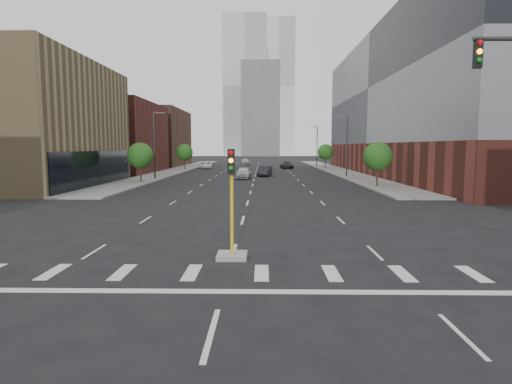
{
  "coord_description": "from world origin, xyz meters",
  "views": [
    {
      "loc": [
        1.25,
        -7.87,
        4.49
      ],
      "look_at": [
        0.94,
        10.82,
        2.5
      ],
      "focal_mm": 30.0,
      "sensor_mm": 36.0,
      "label": 1
    }
  ],
  "objects_px": {
    "median_traffic_signal": "(232,235)",
    "car_far_left": "(206,165)",
    "car_near_left": "(244,173)",
    "car_distant": "(246,162)",
    "car_mid_right": "(265,171)",
    "car_deep_right": "(287,165)"
  },
  "relations": [
    {
      "from": "median_traffic_signal",
      "to": "car_far_left",
      "type": "bearing_deg",
      "value": 98.46
    },
    {
      "from": "median_traffic_signal",
      "to": "car_far_left",
      "type": "height_order",
      "value": "median_traffic_signal"
    },
    {
      "from": "median_traffic_signal",
      "to": "car_near_left",
      "type": "bearing_deg",
      "value": 92.0
    },
    {
      "from": "car_near_left",
      "to": "car_distant",
      "type": "height_order",
      "value": "car_near_left"
    },
    {
      "from": "median_traffic_signal",
      "to": "car_distant",
      "type": "height_order",
      "value": "median_traffic_signal"
    },
    {
      "from": "median_traffic_signal",
      "to": "car_mid_right",
      "type": "height_order",
      "value": "median_traffic_signal"
    },
    {
      "from": "car_near_left",
      "to": "car_far_left",
      "type": "xyz_separation_m",
      "value": [
        -9.0,
        27.56,
        -0.08
      ]
    },
    {
      "from": "median_traffic_signal",
      "to": "car_mid_right",
      "type": "distance_m",
      "value": 48.19
    },
    {
      "from": "car_far_left",
      "to": "car_deep_right",
      "type": "distance_m",
      "value": 16.56
    },
    {
      "from": "median_traffic_signal",
      "to": "car_near_left",
      "type": "distance_m",
      "value": 43.04
    },
    {
      "from": "car_far_left",
      "to": "car_deep_right",
      "type": "xyz_separation_m",
      "value": [
        16.56,
        0.21,
        0.01
      ]
    },
    {
      "from": "car_near_left",
      "to": "car_mid_right",
      "type": "distance_m",
      "value": 5.97
    },
    {
      "from": "car_far_left",
      "to": "median_traffic_signal",
      "type": "bearing_deg",
      "value": -90.83
    },
    {
      "from": "car_deep_right",
      "to": "car_distant",
      "type": "xyz_separation_m",
      "value": [
        -9.18,
        18.3,
        0.07
      ]
    },
    {
      "from": "median_traffic_signal",
      "to": "car_far_left",
      "type": "xyz_separation_m",
      "value": [
        -10.5,
        70.57,
        -0.24
      ]
    },
    {
      "from": "car_far_left",
      "to": "car_mid_right",
      "type": "bearing_deg",
      "value": -71.12
    },
    {
      "from": "car_mid_right",
      "to": "car_deep_right",
      "type": "distance_m",
      "value": 23.07
    },
    {
      "from": "car_near_left",
      "to": "car_far_left",
      "type": "height_order",
      "value": "car_near_left"
    },
    {
      "from": "car_far_left",
      "to": "car_distant",
      "type": "xyz_separation_m",
      "value": [
        7.38,
        18.51,
        0.08
      ]
    },
    {
      "from": "car_near_left",
      "to": "car_distant",
      "type": "xyz_separation_m",
      "value": [
        -1.62,
        46.07,
        -0.01
      ]
    },
    {
      "from": "car_near_left",
      "to": "median_traffic_signal",
      "type": "bearing_deg",
      "value": -85.23
    },
    {
      "from": "car_near_left",
      "to": "car_mid_right",
      "type": "relative_size",
      "value": 1.02
    }
  ]
}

